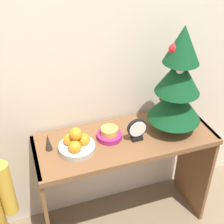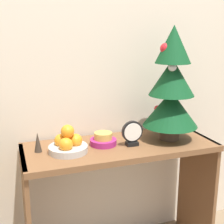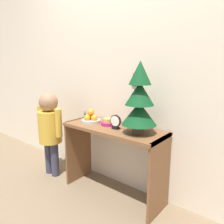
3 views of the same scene
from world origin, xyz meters
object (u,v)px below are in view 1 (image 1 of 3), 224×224
Objects in this scene: mini_tree at (178,84)px; desk_clock at (137,130)px; singing_bowl at (109,134)px; figurine at (48,142)px; fruit_bowl at (76,144)px.

mini_tree is 0.32m from desk_clock.
singing_bowl is 0.15m from desk_clock.
fruit_bowl is at bearing -20.39° from figurine.
figurine is at bearing 178.00° from singing_bowl.
figurine is at bearing 176.36° from mini_tree.
singing_bowl is at bearing 11.59° from fruit_bowl.
mini_tree reaches higher than fruit_bowl.
singing_bowl is at bearing -2.00° from figurine.
desk_clock reaches higher than figurine.
fruit_bowl is at bearing -179.32° from mini_tree.
mini_tree reaches higher than figurine.
singing_bowl is (-0.37, 0.03, -0.26)m from mini_tree.
mini_tree is at bearing 0.68° from fruit_bowl.
figurine reaches higher than singing_bowl.
figurine is (-0.47, 0.07, -0.01)m from desk_clock.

